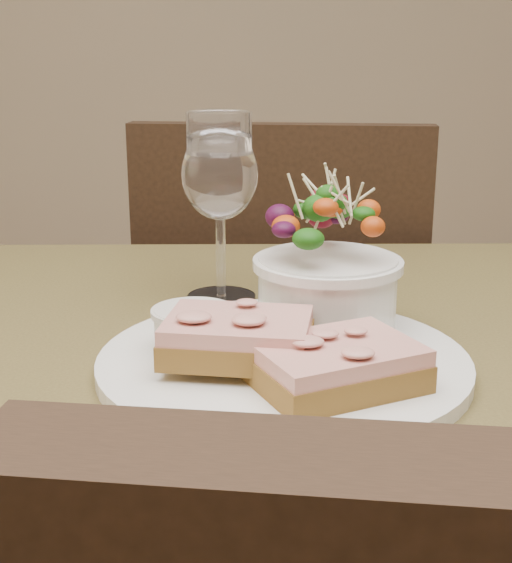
{
  "coord_description": "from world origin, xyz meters",
  "views": [
    {
      "loc": [
        -0.02,
        -0.6,
        1.0
      ],
      "look_at": [
        -0.01,
        0.02,
        0.81
      ],
      "focal_mm": 50.0,
      "sensor_mm": 36.0,
      "label": 1
    }
  ],
  "objects_px": {
    "sandwich_back": "(238,337)",
    "ramekin": "(193,328)",
    "chair_far": "(284,460)",
    "sandwich_front": "(336,365)",
    "wine_glass": "(220,180)",
    "cafe_table": "(269,468)",
    "salad_bowl": "(328,260)",
    "dinner_plate": "(283,362)"
  },
  "relations": [
    {
      "from": "chair_far",
      "to": "wine_glass",
      "type": "relative_size",
      "value": 5.14
    },
    {
      "from": "ramekin",
      "to": "wine_glass",
      "type": "distance_m",
      "value": 0.2
    },
    {
      "from": "sandwich_back",
      "to": "ramekin",
      "type": "relative_size",
      "value": 1.95
    },
    {
      "from": "chair_far",
      "to": "salad_bowl",
      "type": "height_order",
      "value": "chair_far"
    },
    {
      "from": "cafe_table",
      "to": "sandwich_front",
      "type": "height_order",
      "value": "sandwich_front"
    },
    {
      "from": "sandwich_back",
      "to": "dinner_plate",
      "type": "bearing_deg",
      "value": 39.01
    },
    {
      "from": "dinner_plate",
      "to": "ramekin",
      "type": "relative_size",
      "value": 4.76
    },
    {
      "from": "wine_glass",
      "to": "chair_far",
      "type": "bearing_deg",
      "value": 79.28
    },
    {
      "from": "chair_far",
      "to": "wine_glass",
      "type": "bearing_deg",
      "value": 85.72
    },
    {
      "from": "chair_far",
      "to": "wine_glass",
      "type": "distance_m",
      "value": 0.76
    },
    {
      "from": "sandwich_front",
      "to": "ramekin",
      "type": "relative_size",
      "value": 2.24
    },
    {
      "from": "dinner_plate",
      "to": "salad_bowl",
      "type": "bearing_deg",
      "value": 60.43
    },
    {
      "from": "chair_far",
      "to": "ramekin",
      "type": "height_order",
      "value": "chair_far"
    },
    {
      "from": "cafe_table",
      "to": "sandwich_front",
      "type": "bearing_deg",
      "value": -60.55
    },
    {
      "from": "sandwich_front",
      "to": "sandwich_back",
      "type": "height_order",
      "value": "sandwich_back"
    },
    {
      "from": "cafe_table",
      "to": "ramekin",
      "type": "distance_m",
      "value": 0.15
    },
    {
      "from": "cafe_table",
      "to": "salad_bowl",
      "type": "height_order",
      "value": "salad_bowl"
    },
    {
      "from": "chair_far",
      "to": "wine_glass",
      "type": "height_order",
      "value": "wine_glass"
    },
    {
      "from": "cafe_table",
      "to": "sandwich_back",
      "type": "height_order",
      "value": "sandwich_back"
    },
    {
      "from": "chair_far",
      "to": "dinner_plate",
      "type": "height_order",
      "value": "chair_far"
    },
    {
      "from": "dinner_plate",
      "to": "wine_glass",
      "type": "relative_size",
      "value": 1.7
    },
    {
      "from": "sandwich_front",
      "to": "ramekin",
      "type": "height_order",
      "value": "ramekin"
    },
    {
      "from": "cafe_table",
      "to": "sandwich_front",
      "type": "xyz_separation_m",
      "value": [
        0.05,
        -0.08,
        0.13
      ]
    },
    {
      "from": "chair_far",
      "to": "ramekin",
      "type": "distance_m",
      "value": 0.83
    },
    {
      "from": "dinner_plate",
      "to": "ramekin",
      "type": "xyz_separation_m",
      "value": [
        -0.07,
        0.01,
        0.03
      ]
    },
    {
      "from": "wine_glass",
      "to": "salad_bowl",
      "type": "bearing_deg",
      "value": -49.57
    },
    {
      "from": "sandwich_back",
      "to": "ramekin",
      "type": "distance_m",
      "value": 0.05
    },
    {
      "from": "sandwich_front",
      "to": "ramekin",
      "type": "bearing_deg",
      "value": 122.49
    },
    {
      "from": "sandwich_front",
      "to": "sandwich_back",
      "type": "distance_m",
      "value": 0.08
    },
    {
      "from": "salad_bowl",
      "to": "wine_glass",
      "type": "distance_m",
      "value": 0.16
    },
    {
      "from": "cafe_table",
      "to": "sandwich_back",
      "type": "distance_m",
      "value": 0.15
    },
    {
      "from": "sandwich_back",
      "to": "salad_bowl",
      "type": "height_order",
      "value": "salad_bowl"
    },
    {
      "from": "ramekin",
      "to": "wine_glass",
      "type": "xyz_separation_m",
      "value": [
        0.02,
        0.17,
        0.09
      ]
    },
    {
      "from": "sandwich_back",
      "to": "cafe_table",
      "type": "bearing_deg",
      "value": 68.75
    },
    {
      "from": "chair_far",
      "to": "sandwich_front",
      "type": "xyz_separation_m",
      "value": [
        -0.0,
        -0.73,
        0.48
      ]
    },
    {
      "from": "chair_far",
      "to": "sandwich_front",
      "type": "distance_m",
      "value": 0.87
    },
    {
      "from": "sandwich_back",
      "to": "sandwich_front",
      "type": "bearing_deg",
      "value": -18.92
    },
    {
      "from": "sandwich_back",
      "to": "wine_glass",
      "type": "distance_m",
      "value": 0.23
    },
    {
      "from": "dinner_plate",
      "to": "sandwich_back",
      "type": "bearing_deg",
      "value": -149.82
    },
    {
      "from": "dinner_plate",
      "to": "wine_glass",
      "type": "xyz_separation_m",
      "value": [
        -0.06,
        0.19,
        0.12
      ]
    },
    {
      "from": "salad_bowl",
      "to": "dinner_plate",
      "type": "bearing_deg",
      "value": -119.57
    },
    {
      "from": "cafe_table",
      "to": "ramekin",
      "type": "height_order",
      "value": "ramekin"
    }
  ]
}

